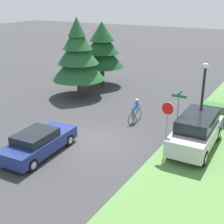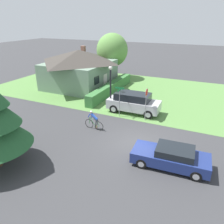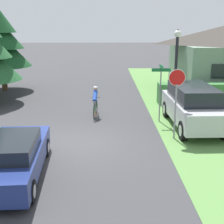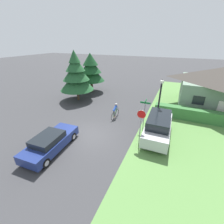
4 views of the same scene
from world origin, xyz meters
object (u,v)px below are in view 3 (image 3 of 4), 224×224
object	(u,v)px
cyclist	(95,103)
stop_sign	(176,91)
sedan_left_lane	(12,157)
street_name_sign	(161,83)
conifer_tall_far	(1,41)
street_lamp	(176,62)
parked_suv_right	(193,106)

from	to	relation	value
cyclist	stop_sign	world-z (taller)	stop_sign
sedan_left_lane	street_name_sign	bearing A→B (deg)	-47.33
sedan_left_lane	stop_sign	distance (m)	6.79
sedan_left_lane	cyclist	bearing A→B (deg)	-22.99
conifer_tall_far	street_name_sign	bearing A→B (deg)	-37.63
street_name_sign	conifer_tall_far	distance (m)	12.66
street_lamp	street_name_sign	world-z (taller)	street_lamp
sedan_left_lane	stop_sign	world-z (taller)	stop_sign
parked_suv_right	street_name_sign	distance (m)	1.86
parked_suv_right	conifer_tall_far	xyz separation A→B (m)	(-11.34, 8.52, 2.45)
cyclist	conifer_tall_far	size ratio (longest dim) A/B	0.30
sedan_left_lane	stop_sign	size ratio (longest dim) A/B	1.59
sedan_left_lane	cyclist	world-z (taller)	cyclist
parked_suv_right	street_lamp	bearing A→B (deg)	9.00
sedan_left_lane	conifer_tall_far	distance (m)	14.37
street_name_sign	parked_suv_right	bearing A→B (deg)	-31.50
cyclist	conifer_tall_far	xyz separation A→B (m)	(-6.79, 6.81, 2.72)
cyclist	stop_sign	size ratio (longest dim) A/B	0.60
parked_suv_right	street_name_sign	world-z (taller)	street_name_sign
sedan_left_lane	parked_suv_right	world-z (taller)	parked_suv_right
parked_suv_right	conifer_tall_far	bearing A→B (deg)	51.78
stop_sign	street_name_sign	world-z (taller)	stop_sign
street_lamp	conifer_tall_far	xyz separation A→B (m)	(-10.94, 6.33, 0.69)
street_name_sign	street_lamp	bearing A→B (deg)	53.60
cyclist	conifer_tall_far	world-z (taller)	conifer_tall_far
stop_sign	street_lamp	world-z (taller)	street_lamp
parked_suv_right	cyclist	bearing A→B (deg)	68.07
stop_sign	street_lamp	size ratio (longest dim) A/B	0.66
stop_sign	street_name_sign	distance (m)	2.39
street_name_sign	sedan_left_lane	bearing A→B (deg)	-134.07
sedan_left_lane	parked_suv_right	distance (m)	8.46
sedan_left_lane	street_lamp	xyz separation A→B (m)	(6.52, 7.05, 2.09)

